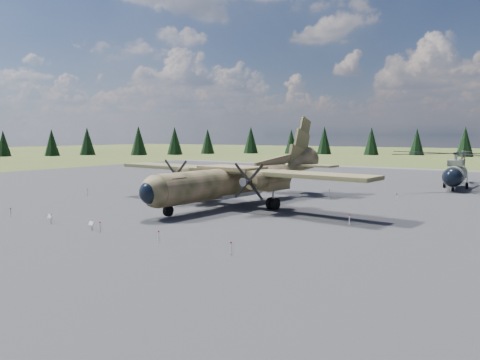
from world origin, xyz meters
The scene contains 8 objects.
ground centered at (0.00, 0.00, 0.00)m, with size 500.00×500.00×0.00m, color #4F5626.
apron centered at (0.00, 10.00, 0.00)m, with size 120.00×120.00×0.04m, color #5E5E63.
transport_plane centered at (2.70, 4.27, 2.96)m, with size 31.30×28.34×10.30m.
helicopter_near centered at (19.39, 32.20, 3.55)m, with size 21.20×24.01×5.01m.
info_placard_left centered at (-4.50, -13.24, 0.51)m, with size 0.53×0.32×0.77m.
info_placard_right centered at (0.70, -13.25, 0.47)m, with size 0.45×0.20×0.71m.
barrier_fence centered at (-0.46, -0.08, 0.51)m, with size 33.12×29.62×0.85m.
treeline centered at (-0.60, 8.99, 4.84)m, with size 286.56×288.04×10.97m.
Camera 1 is at (29.96, -36.54, 7.34)m, focal length 35.00 mm.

